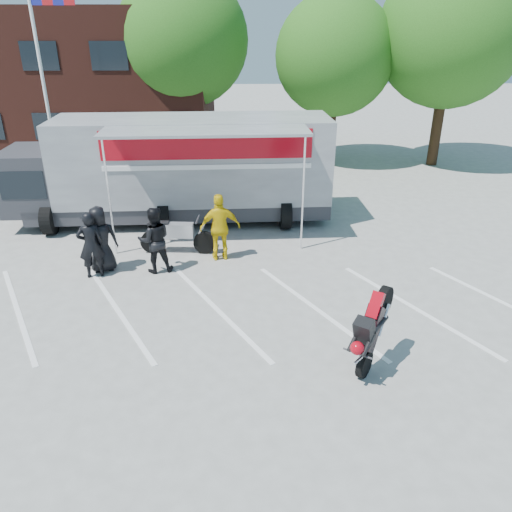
{
  "coord_description": "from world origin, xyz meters",
  "views": [
    {
      "loc": [
        0.94,
        -9.4,
        6.31
      ],
      "look_at": [
        1.14,
        1.28,
        1.3
      ],
      "focal_mm": 35.0,
      "sensor_mm": 36.0,
      "label": 1
    }
  ],
  "objects_px": {
    "spectator_leather_b": "(91,245)",
    "spectator_hivis": "(220,227)",
    "tree_left": "(183,40)",
    "stunt_bike_rider": "(375,360)",
    "spectator_leather_c": "(155,240)",
    "transporter_truck": "(183,219)",
    "parked_motorcycle": "(179,253)",
    "spectator_leather_a": "(101,239)",
    "tree_right": "(451,33)",
    "tree_mid": "(335,56)",
    "flagpole": "(47,61)"
  },
  "relations": [
    {
      "from": "spectator_leather_b",
      "to": "spectator_hivis",
      "type": "height_order",
      "value": "spectator_hivis"
    },
    {
      "from": "tree_left",
      "to": "spectator_leather_b",
      "type": "distance_m",
      "value": 13.99
    },
    {
      "from": "stunt_bike_rider",
      "to": "spectator_leather_c",
      "type": "xyz_separation_m",
      "value": [
        -5.14,
        4.19,
        0.93
      ]
    },
    {
      "from": "transporter_truck",
      "to": "spectator_leather_b",
      "type": "xyz_separation_m",
      "value": [
        -1.91,
        -4.3,
        0.93
      ]
    },
    {
      "from": "transporter_truck",
      "to": "spectator_hivis",
      "type": "xyz_separation_m",
      "value": [
        1.5,
        -3.26,
        0.99
      ]
    },
    {
      "from": "transporter_truck",
      "to": "parked_motorcycle",
      "type": "distance_m",
      "value": 2.82
    },
    {
      "from": "stunt_bike_rider",
      "to": "spectator_leather_a",
      "type": "bearing_deg",
      "value": -177.49
    },
    {
      "from": "tree_right",
      "to": "spectator_hivis",
      "type": "distance_m",
      "value": 15.27
    },
    {
      "from": "tree_right",
      "to": "spectator_leather_a",
      "type": "relative_size",
      "value": 4.88
    },
    {
      "from": "tree_mid",
      "to": "spectator_hivis",
      "type": "height_order",
      "value": "tree_mid"
    },
    {
      "from": "parked_motorcycle",
      "to": "stunt_bike_rider",
      "type": "distance_m",
      "value": 7.13
    },
    {
      "from": "transporter_truck",
      "to": "tree_right",
      "type": "bearing_deg",
      "value": 30.38
    },
    {
      "from": "flagpole",
      "to": "spectator_hivis",
      "type": "relative_size",
      "value": 4.05
    },
    {
      "from": "flagpole",
      "to": "spectator_hivis",
      "type": "distance_m",
      "value": 9.74
    },
    {
      "from": "spectator_leather_b",
      "to": "spectator_leather_c",
      "type": "distance_m",
      "value": 1.68
    },
    {
      "from": "flagpole",
      "to": "spectator_hivis",
      "type": "bearing_deg",
      "value": -43.63
    },
    {
      "from": "spectator_hivis",
      "to": "transporter_truck",
      "type": "bearing_deg",
      "value": -75.27
    },
    {
      "from": "transporter_truck",
      "to": "spectator_leather_c",
      "type": "xyz_separation_m",
      "value": [
        -0.25,
        -4.01,
        0.93
      ]
    },
    {
      "from": "spectator_leather_a",
      "to": "spectator_hivis",
      "type": "height_order",
      "value": "spectator_hivis"
    },
    {
      "from": "transporter_truck",
      "to": "flagpole",
      "type": "bearing_deg",
      "value": 147.31
    },
    {
      "from": "tree_left",
      "to": "transporter_truck",
      "type": "relative_size",
      "value": 0.78
    },
    {
      "from": "tree_mid",
      "to": "spectator_leather_c",
      "type": "height_order",
      "value": "tree_mid"
    },
    {
      "from": "tree_mid",
      "to": "stunt_bike_rider",
      "type": "bearing_deg",
      "value": -95.17
    },
    {
      "from": "flagpole",
      "to": "stunt_bike_rider",
      "type": "xyz_separation_m",
      "value": [
        9.79,
        -11.05,
        -5.05
      ]
    },
    {
      "from": "spectator_hivis",
      "to": "stunt_bike_rider",
      "type": "bearing_deg",
      "value": 114.45
    },
    {
      "from": "tree_right",
      "to": "parked_motorcycle",
      "type": "relative_size",
      "value": 3.92
    },
    {
      "from": "flagpole",
      "to": "stunt_bike_rider",
      "type": "distance_m",
      "value": 15.6
    },
    {
      "from": "tree_mid",
      "to": "tree_right",
      "type": "height_order",
      "value": "tree_right"
    },
    {
      "from": "spectator_leather_b",
      "to": "spectator_leather_c",
      "type": "height_order",
      "value": "spectator_leather_c"
    },
    {
      "from": "tree_mid",
      "to": "transporter_truck",
      "type": "height_order",
      "value": "tree_mid"
    },
    {
      "from": "tree_mid",
      "to": "parked_motorcycle",
      "type": "height_order",
      "value": "tree_mid"
    },
    {
      "from": "stunt_bike_rider",
      "to": "spectator_leather_c",
      "type": "bearing_deg",
      "value": 176.07
    },
    {
      "from": "transporter_truck",
      "to": "stunt_bike_rider",
      "type": "bearing_deg",
      "value": -61.8
    },
    {
      "from": "tree_right",
      "to": "spectator_leather_b",
      "type": "relative_size",
      "value": 4.9
    },
    {
      "from": "tree_mid",
      "to": "tree_left",
      "type": "bearing_deg",
      "value": 171.87
    },
    {
      "from": "stunt_bike_rider",
      "to": "spectator_leather_c",
      "type": "distance_m",
      "value": 6.69
    },
    {
      "from": "tree_right",
      "to": "spectator_leather_a",
      "type": "bearing_deg",
      "value": -139.19
    },
    {
      "from": "spectator_leather_c",
      "to": "tree_mid",
      "type": "bearing_deg",
      "value": -132.29
    },
    {
      "from": "tree_right",
      "to": "spectator_leather_a",
      "type": "xyz_separation_m",
      "value": [
        -13.08,
        -11.29,
        -4.94
      ]
    },
    {
      "from": "tree_mid",
      "to": "spectator_hivis",
      "type": "relative_size",
      "value": 3.89
    },
    {
      "from": "tree_mid",
      "to": "tree_right",
      "type": "xyz_separation_m",
      "value": [
        5.0,
        -0.5,
        0.93
      ]
    },
    {
      "from": "tree_left",
      "to": "spectator_hivis",
      "type": "bearing_deg",
      "value": -79.87
    },
    {
      "from": "spectator_leather_b",
      "to": "spectator_leather_a",
      "type": "bearing_deg",
      "value": -135.28
    },
    {
      "from": "spectator_hivis",
      "to": "spectator_leather_c",
      "type": "bearing_deg",
      "value": 13.34
    },
    {
      "from": "tree_left",
      "to": "stunt_bike_rider",
      "type": "height_order",
      "value": "tree_left"
    },
    {
      "from": "transporter_truck",
      "to": "spectator_leather_b",
      "type": "relative_size",
      "value": 5.93
    },
    {
      "from": "flagpole",
      "to": "tree_mid",
      "type": "bearing_deg",
      "value": 23.97
    },
    {
      "from": "transporter_truck",
      "to": "spectator_leather_c",
      "type": "bearing_deg",
      "value": -96.19
    },
    {
      "from": "tree_right",
      "to": "spectator_leather_c",
      "type": "distance_m",
      "value": 16.97
    },
    {
      "from": "flagpole",
      "to": "transporter_truck",
      "type": "distance_m",
      "value": 7.6
    }
  ]
}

